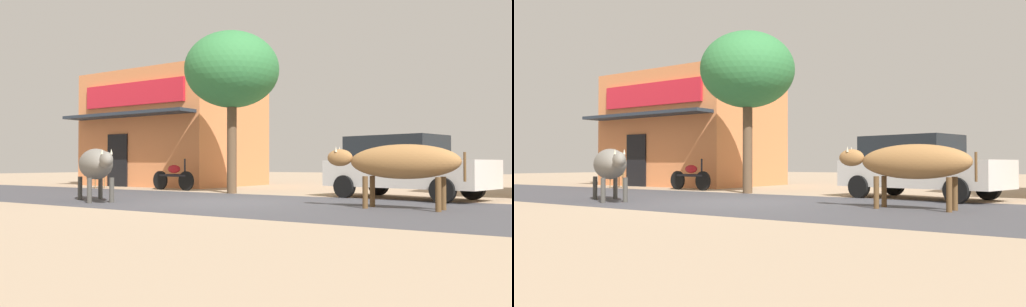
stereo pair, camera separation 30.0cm
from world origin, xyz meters
The scene contains 9 objects.
ground centered at (0.00, 0.00, 0.00)m, with size 80.00×80.00×0.00m, color tan.
asphalt_road centered at (0.00, 0.00, 0.00)m, with size 72.00×5.73×0.00m, color #414145.
storefront_left_cafe centered at (-7.68, 6.86, 2.35)m, with size 6.63×5.70×4.69m.
roadside_tree centered at (-1.89, 3.00, 3.78)m, with size 2.93×2.93×4.99m.
parked_hatchback_car centered at (3.27, 3.46, 0.84)m, with size 4.46×2.54×1.64m.
parked_motorcycle centered at (-4.68, 3.47, 0.48)m, with size 1.91×0.27×1.08m.
cow_near_brown centered at (-2.72, -1.51, 0.89)m, with size 2.54×1.75×1.27m.
cow_far_dark centered at (4.16, 0.30, 0.93)m, with size 2.80×0.67×1.29m.
cafe_chair_near_tree centered at (-8.14, 3.22, 0.51)m, with size 0.55×0.55×0.92m.
Camera 1 is at (7.31, -9.90, 0.90)m, focal length 36.17 mm.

